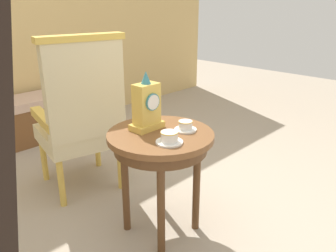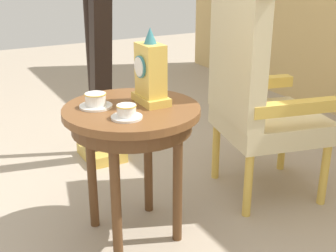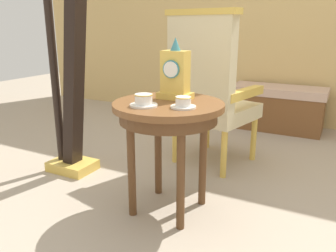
# 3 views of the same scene
# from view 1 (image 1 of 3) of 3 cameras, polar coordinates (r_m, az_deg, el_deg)

# --- Properties ---
(ground_plane) EXTENTS (10.00, 10.00, 0.00)m
(ground_plane) POSITION_cam_1_polar(r_m,az_deg,el_deg) (2.28, -0.81, -16.13)
(ground_plane) COLOR tan
(side_table) EXTENTS (0.60, 0.60, 0.64)m
(side_table) POSITION_cam_1_polar(r_m,az_deg,el_deg) (1.99, -1.20, -3.40)
(side_table) COLOR brown
(side_table) RESTS_ON ground
(teacup_left) EXTENTS (0.14, 0.14, 0.06)m
(teacup_left) POSITION_cam_1_polar(r_m,az_deg,el_deg) (1.81, 0.22, -1.96)
(teacup_left) COLOR white
(teacup_left) RESTS_ON side_table
(teacup_right) EXTENTS (0.13, 0.13, 0.06)m
(teacup_right) POSITION_cam_1_polar(r_m,az_deg,el_deg) (1.98, 2.87, -0.04)
(teacup_right) COLOR white
(teacup_right) RESTS_ON side_table
(mantel_clock) EXTENTS (0.19, 0.11, 0.34)m
(mantel_clock) POSITION_cam_1_polar(r_m,az_deg,el_deg) (1.97, -3.50, 3.21)
(mantel_clock) COLOR gold
(mantel_clock) RESTS_ON side_table
(armchair) EXTENTS (0.65, 0.64, 1.14)m
(armchair) POSITION_cam_1_polar(r_m,az_deg,el_deg) (2.49, -13.99, 1.89)
(armchair) COLOR beige
(armchair) RESTS_ON ground
(window_bench) EXTENTS (0.92, 0.40, 0.44)m
(window_bench) POSITION_cam_1_polar(r_m,az_deg,el_deg) (3.75, -20.05, 1.53)
(window_bench) COLOR #CCA893
(window_bench) RESTS_ON ground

